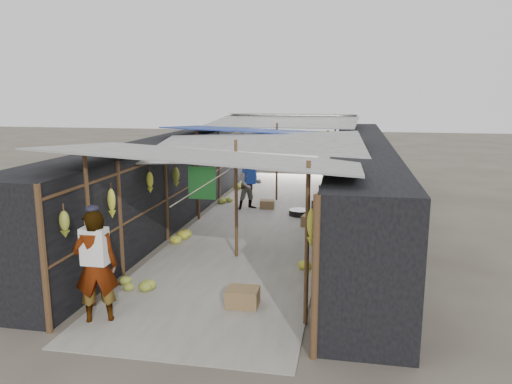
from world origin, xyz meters
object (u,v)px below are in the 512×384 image
Objects in this scene: black_basin at (300,213)px; vendor_elderly at (96,266)px; shopper_blue at (250,184)px; crate_near at (243,298)px; vendor_seated at (325,182)px.

black_basin is 0.34× the size of vendor_elderly.
crate_near is at bearing -111.10° from shopper_blue.
crate_near is 9.47m from vendor_seated.
vendor_seated is at bearing 78.67° from black_basin.
crate_near is 2.46m from vendor_elderly.
black_basin is 0.61× the size of vendor_seated.
vendor_elderly reaches higher than vendor_seated.
black_basin is 2.99m from vendor_seated.
shopper_blue reaches higher than black_basin.
crate_near is at bearing 0.54° from vendor_seated.
vendor_seated is (0.89, 9.42, 0.35)m from crate_near.
black_basin is at bearing -131.44° from vendor_elderly.
black_basin is 1.86m from shopper_blue.
vendor_elderly is (-2.44, -7.47, 0.82)m from black_basin.
vendor_seated is at bearing 14.67° from shopper_blue.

